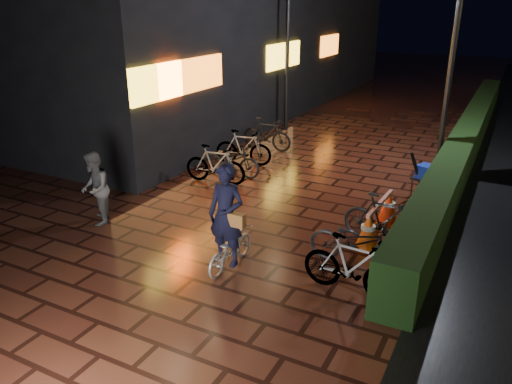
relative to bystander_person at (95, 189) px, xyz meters
The scene contains 11 objects.
ground 3.45m from the bystander_person, 20.97° to the left, with size 80.00×80.00×0.00m, color #381911.
hedge 11.23m from the bystander_person, 55.04° to the left, with size 0.70×20.00×1.00m, color black.
bystander_person is the anchor object (origin of this frame).
storefront_block 14.68m from the bystander_person, 116.62° to the left, with size 12.09×22.00×9.00m.
lamp_post_hedge 9.29m from the bystander_person, 48.68° to the left, with size 0.54×0.20×5.59m.
lamp_post_sf 9.77m from the bystander_person, 89.28° to the left, with size 0.52×0.16×5.39m.
cyclist 3.50m from the bystander_person, ahead, with size 0.72×1.39×1.97m.
traffic_barrier 5.93m from the bystander_person, 21.82° to the left, with size 0.52×1.83×0.74m.
cart_assembly 7.66m from the bystander_person, 39.18° to the left, with size 0.81×0.69×1.14m.
parked_bikes_storefront 4.84m from the bystander_person, 80.00° to the left, with size 2.00×4.02×1.02m.
parked_bikes_hedge 5.66m from the bystander_person, ahead, with size 1.97×2.71×1.02m.
Camera 1 is at (4.41, -8.35, 4.48)m, focal length 35.00 mm.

